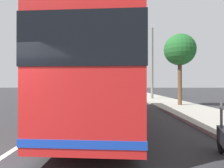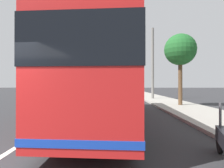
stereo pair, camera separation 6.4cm
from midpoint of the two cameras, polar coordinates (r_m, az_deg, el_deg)
sidewalk_curb at (r=13.78m, az=21.85°, el=-7.03°), size 110.00×3.60×0.14m
lane_divider_line at (r=13.14m, az=-11.16°, el=-7.67°), size 110.00×0.16×0.01m
coach_bus at (r=9.02m, az=-1.49°, el=1.70°), size 11.41×3.07×3.47m
car_side_street at (r=47.07m, az=-6.47°, el=-1.46°), size 3.95×1.79×1.51m
car_behind_bus at (r=39.69m, az=-0.05°, el=-1.72°), size 4.43×1.95×1.48m
roadside_tree_mid_block at (r=15.63m, az=20.04°, el=9.69°), size 2.44×2.44×5.68m
utility_pole at (r=22.03m, az=12.14°, el=6.11°), size 0.30×0.30×8.29m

